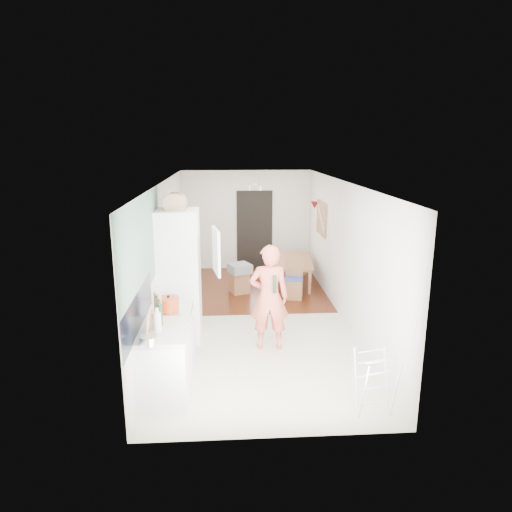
{
  "coord_description": "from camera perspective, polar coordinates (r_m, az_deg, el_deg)",
  "views": [
    {
      "loc": [
        -0.48,
        -7.87,
        3.17
      ],
      "look_at": [
        0.03,
        0.2,
        1.15
      ],
      "focal_mm": 32.0,
      "sensor_mm": 36.0,
      "label": 1
    }
  ],
  "objects": [
    {
      "name": "fridge_door",
      "position": [
        6.98,
        -5.0,
        0.59
      ],
      "size": [
        0.14,
        0.56,
        0.7
      ],
      "primitive_type": "cube",
      "rotation": [
        0.0,
        0.0,
        -1.4
      ],
      "color": "white",
      "rests_on": "room_shell"
    },
    {
      "name": "chopping_boards",
      "position": [
        5.61,
        -13.16,
        -7.96
      ],
      "size": [
        0.05,
        0.27,
        0.36
      ],
      "primitive_type": null,
      "rotation": [
        0.0,
        0.0,
        0.06
      ],
      "color": "tan",
      "rests_on": "worktop"
    },
    {
      "name": "drying_rack",
      "position": [
        5.79,
        14.68,
        -15.22
      ],
      "size": [
        0.46,
        0.43,
        0.77
      ],
      "primitive_type": null,
      "rotation": [
        0.0,
        0.0,
        0.21
      ],
      "color": "white",
      "rests_on": "floor"
    },
    {
      "name": "stool",
      "position": [
        9.82,
        -2.07,
        -3.35
      ],
      "size": [
        0.45,
        0.45,
        0.47
      ],
      "primitive_type": null,
      "rotation": [
        0.0,
        0.0,
        0.32
      ],
      "color": "#8D5F3A",
      "rests_on": "floor"
    },
    {
      "name": "held_bottle",
      "position": [
        6.85,
        2.35,
        -3.56
      ],
      "size": [
        0.06,
        0.06,
        0.27
      ],
      "primitive_type": "cylinder",
      "color": "#1D3E22",
      "rests_on": "person"
    },
    {
      "name": "pepper_mill_front",
      "position": [
        6.22,
        -11.96,
        -6.32
      ],
      "size": [
        0.07,
        0.07,
        0.23
      ],
      "primitive_type": "cylinder",
      "rotation": [
        0.0,
        0.0,
        0.11
      ],
      "color": "tan",
      "rests_on": "worktop"
    },
    {
      "name": "base_cabinet",
      "position": [
        6.04,
        -11.32,
        -13.23
      ],
      "size": [
        0.6,
        0.9,
        0.86
      ],
      "primitive_type": "cube",
      "color": "white",
      "rests_on": "room_shell"
    },
    {
      "name": "person",
      "position": [
        7.03,
        1.65,
        -4.03
      ],
      "size": [
        0.74,
        0.5,
        1.97
      ],
      "primitive_type": "imported",
      "rotation": [
        0.0,
        0.0,
        3.1
      ],
      "color": "#F36B58",
      "rests_on": "floor"
    },
    {
      "name": "cooker_top",
      "position": [
        6.53,
        -10.67,
        -6.54
      ],
      "size": [
        0.6,
        0.6,
        0.04
      ],
      "primitive_type": "cube",
      "color": "silver",
      "rests_on": "room_shell"
    },
    {
      "name": "pepper_mill_back",
      "position": [
        6.29,
        -12.34,
        -6.04
      ],
      "size": [
        0.07,
        0.07,
        0.24
      ],
      "primitive_type": "cylinder",
      "rotation": [
        0.0,
        0.0,
        0.05
      ],
      "color": "tan",
      "rests_on": "worktop"
    },
    {
      "name": "pinboard",
      "position": [
        10.11,
        8.21,
        4.7
      ],
      "size": [
        0.03,
        0.9,
        0.7
      ],
      "primitive_type": "cube",
      "color": "tan",
      "rests_on": "room_shell"
    },
    {
      "name": "tile_splashback",
      "position": [
        5.79,
        -14.48,
        -6.81
      ],
      "size": [
        0.02,
        1.9,
        0.5
      ],
      "primitive_type": "cube",
      "color": "black",
      "rests_on": "room_shell"
    },
    {
      "name": "fridge_interior",
      "position": [
        7.28,
        -7.3,
        1.1
      ],
      "size": [
        0.02,
        0.52,
        0.66
      ],
      "primitive_type": "cube",
      "color": "white",
      "rests_on": "room_shell"
    },
    {
      "name": "bottle_b",
      "position": [
        5.88,
        -11.92,
        -7.4
      ],
      "size": [
        0.07,
        0.07,
        0.26
      ],
      "primitive_type": "cylinder",
      "rotation": [
        0.0,
        0.0,
        -0.19
      ],
      "color": "#1D3E22",
      "rests_on": "worktop"
    },
    {
      "name": "range_cooker",
      "position": [
        6.7,
        -10.49,
        -10.22
      ],
      "size": [
        0.6,
        0.6,
        0.88
      ],
      "primitive_type": "cube",
      "color": "white",
      "rests_on": "room_shell"
    },
    {
      "name": "pinboard_frame",
      "position": [
        10.11,
        8.13,
        4.7
      ],
      "size": [
        0.0,
        0.94,
        0.74
      ],
      "primitive_type": "cube",
      "color": "#8D5F3A",
      "rests_on": "room_shell"
    },
    {
      "name": "floor",
      "position": [
        8.49,
        -0.12,
        -7.85
      ],
      "size": [
        3.2,
        7.0,
        0.01
      ],
      "primitive_type": "cube",
      "color": "beige",
      "rests_on": "ground"
    },
    {
      "name": "sage_wall_panel",
      "position": [
        6.11,
        -13.99,
        1.18
      ],
      "size": [
        0.02,
        3.0,
        1.3
      ],
      "primitive_type": "cube",
      "color": "gray",
      "rests_on": "room_shell"
    },
    {
      "name": "red_casserole",
      "position": [
        6.44,
        -10.88,
        -5.82
      ],
      "size": [
        0.31,
        0.31,
        0.17
      ],
      "primitive_type": "cylinder",
      "rotation": [
        0.0,
        0.0,
        0.06
      ],
      "color": "#C43C18",
      "rests_on": "cooker_top"
    },
    {
      "name": "dining_table",
      "position": [
        10.46,
        4.54,
        -2.22
      ],
      "size": [
        0.92,
        1.48,
        0.49
      ],
      "primitive_type": "imported",
      "rotation": [
        0.0,
        0.0,
        1.47
      ],
      "color": "#8D5F3A",
      "rests_on": "floor"
    },
    {
      "name": "worktop",
      "position": [
        5.84,
        -11.54,
        -9.21
      ],
      "size": [
        0.62,
        0.92,
        0.06
      ],
      "primitive_type": "cube",
      "color": "beige",
      "rests_on": "room_shell"
    },
    {
      "name": "wall_sconce",
      "position": [
        10.71,
        7.33,
        6.32
      ],
      "size": [
        0.18,
        0.18,
        0.16
      ],
      "primitive_type": "cone",
      "color": "maroon",
      "rests_on": "room_shell"
    },
    {
      "name": "grey_drape",
      "position": [
        9.69,
        -2.04,
        -1.55
      ],
      "size": [
        0.56,
        0.56,
        0.19
      ],
      "primitive_type": "cube",
      "rotation": [
        0.0,
        0.0,
        0.41
      ],
      "color": "gray",
      "rests_on": "stool"
    },
    {
      "name": "wood_floor_overlay",
      "position": [
        10.23,
        -0.76,
        -3.96
      ],
      "size": [
        3.2,
        3.3,
        0.01
      ],
      "primitive_type": "cube",
      "color": "#4F1D12",
      "rests_on": "room_shell"
    },
    {
      "name": "dining_chair",
      "position": [
        9.46,
        4.73,
        -2.77
      ],
      "size": [
        0.44,
        0.44,
        0.88
      ],
      "primitive_type": null,
      "rotation": [
        0.0,
        0.0,
        -0.22
      ],
      "color": "#8D5F3A",
      "rests_on": "floor"
    },
    {
      "name": "room_shell",
      "position": [
        8.11,
        -0.12,
        0.37
      ],
      "size": [
        3.2,
        7.0,
        2.5
      ],
      "primitive_type": null,
      "color": "silver",
      "rests_on": "ground"
    },
    {
      "name": "doorway_recess",
      "position": [
        11.57,
        -0.19,
        3.25
      ],
      "size": [
        0.9,
        0.04,
        2.0
      ],
      "primitive_type": "cube",
      "color": "black",
      "rests_on": "room_shell"
    },
    {
      "name": "fridge_housing",
      "position": [
        7.43,
        -9.58,
        -2.51
      ],
      "size": [
        0.66,
        0.66,
        2.15
      ],
      "primitive_type": "cube",
      "color": "white",
      "rests_on": "room_shell"
    },
    {
      "name": "steel_pan",
      "position": [
        5.44,
        -13.25,
        -10.19
      ],
      "size": [
        0.21,
        0.21,
        0.1
      ],
      "primitive_type": "cylinder",
      "rotation": [
        0.0,
        0.0,
        -0.04
      ],
      "color": "silver",
      "rests_on": "worktop"
    },
    {
      "name": "bottle_a",
      "position": [
        5.94,
        -11.9,
        -7.13
      ],
      "size": [
        0.08,
        0.08,
        0.27
      ],
      "primitive_type": "cylinder",
      "rotation": [
        0.0,
        0.0,
        0.33
      ],
      "color": "#1D3E22",
      "rests_on": "worktop"
    },
    {
      "name": "bread_bin",
      "position": [
        7.22,
        -10.06,
        6.48
      ],
      "size": [
        0.4,
        0.39,
        0.19
      ],
      "primitive_type": null,
      "rotation": [
        0.0,
        0.0,
        -0.15
      ],
      "color": "tan",
      "rests_on": "fridge_housing"
    },
    {
      "name": "bottle_c",
      "position": [
        5.75,
        -12.23,
        -8.02
      ],
      "size": [
        0.1,
        0.1,
        0.23
      ],
      "primitive_type": "cylinder",
      "rotation": [
        0.0,
        0.0,
        0.07
      ],
      "color": "silver",
      "rests_on": "worktop"
    }
  ]
}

